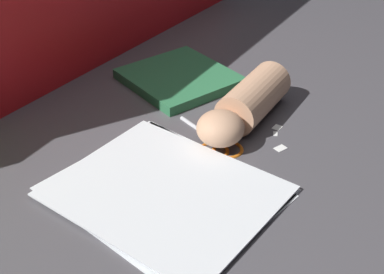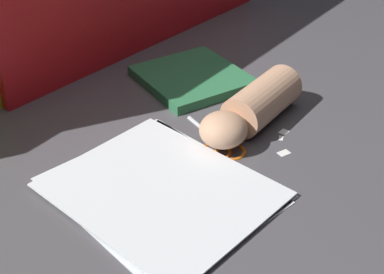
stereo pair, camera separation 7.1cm
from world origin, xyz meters
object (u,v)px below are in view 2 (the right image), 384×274
book_closed (192,78)px  hand_forearm (253,108)px  scissors (221,144)px  paper_stack (161,189)px

book_closed → hand_forearm: 0.22m
hand_forearm → scissors: bearing=-176.6°
paper_stack → book_closed: size_ratio=1.41×
scissors → paper_stack: bearing=-171.9°
paper_stack → scissors: size_ratio=2.09×
book_closed → scissors: size_ratio=1.48×
scissors → hand_forearm: 0.10m
book_closed → scissors: 0.26m
paper_stack → hand_forearm: size_ratio=1.29×
scissors → hand_forearm: hand_forearm is taller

